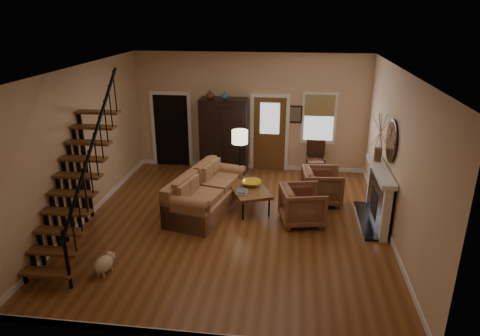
# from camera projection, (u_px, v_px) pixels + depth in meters

# --- Properties ---
(room) EXTENTS (7.00, 7.33, 3.30)m
(room) POSITION_uv_depth(u_px,v_px,m) (226.00, 134.00, 10.45)
(room) COLOR brown
(room) RESTS_ON ground
(staircase) EXTENTS (0.94, 2.80, 3.20)m
(staircase) POSITION_uv_depth(u_px,v_px,m) (73.00, 170.00, 7.85)
(staircase) COLOR brown
(staircase) RESTS_ON ground
(fireplace) EXTENTS (0.33, 1.95, 2.30)m
(fireplace) POSITION_uv_depth(u_px,v_px,m) (381.00, 191.00, 9.13)
(fireplace) COLOR black
(fireplace) RESTS_ON ground
(armoire) EXTENTS (1.30, 0.60, 2.10)m
(armoire) POSITION_uv_depth(u_px,v_px,m) (224.00, 136.00, 11.94)
(armoire) COLOR black
(armoire) RESTS_ON ground
(vase_a) EXTENTS (0.24, 0.24, 0.25)m
(vase_a) POSITION_uv_depth(u_px,v_px,m) (210.00, 94.00, 11.47)
(vase_a) COLOR #4C2619
(vase_a) RESTS_ON armoire
(vase_b) EXTENTS (0.20, 0.20, 0.21)m
(vase_b) POSITION_uv_depth(u_px,v_px,m) (225.00, 95.00, 11.43)
(vase_b) COLOR #334C60
(vase_b) RESTS_ON armoire
(sofa) EXTENTS (1.57, 2.58, 0.90)m
(sofa) POSITION_uv_depth(u_px,v_px,m) (207.00, 192.00, 9.76)
(sofa) COLOR #9E6C48
(sofa) RESTS_ON ground
(coffee_table) EXTENTS (1.22, 1.50, 0.50)m
(coffee_table) POSITION_uv_depth(u_px,v_px,m) (249.00, 198.00, 9.97)
(coffee_table) COLOR brown
(coffee_table) RESTS_ON ground
(bowl) EXTENTS (0.45, 0.45, 0.11)m
(bowl) POSITION_uv_depth(u_px,v_px,m) (251.00, 183.00, 10.00)
(bowl) COLOR gold
(bowl) RESTS_ON coffee_table
(books) EXTENTS (0.24, 0.33, 0.06)m
(books) POSITION_uv_depth(u_px,v_px,m) (242.00, 191.00, 9.61)
(books) COLOR beige
(books) RESTS_ON coffee_table
(armchair_left) EXTENTS (1.08, 1.06, 0.83)m
(armchair_left) POSITION_uv_depth(u_px,v_px,m) (302.00, 205.00, 9.21)
(armchair_left) COLOR brown
(armchair_left) RESTS_ON ground
(armchair_right) EXTENTS (1.00, 0.97, 0.84)m
(armchair_right) POSITION_uv_depth(u_px,v_px,m) (322.00, 186.00, 10.18)
(armchair_right) COLOR brown
(armchair_right) RESTS_ON ground
(floor_lamp) EXTENTS (0.51, 0.51, 1.68)m
(floor_lamp) POSITION_uv_depth(u_px,v_px,m) (240.00, 164.00, 10.41)
(floor_lamp) COLOR black
(floor_lamp) RESTS_ON ground
(side_chair) EXTENTS (0.54, 0.54, 1.02)m
(side_chair) POSITION_uv_depth(u_px,v_px,m) (315.00, 160.00, 11.64)
(side_chair) COLOR #321C0F
(side_chair) RESTS_ON ground
(dog) EXTENTS (0.36, 0.51, 0.34)m
(dog) POSITION_uv_depth(u_px,v_px,m) (104.00, 265.00, 7.49)
(dog) COLOR beige
(dog) RESTS_ON ground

